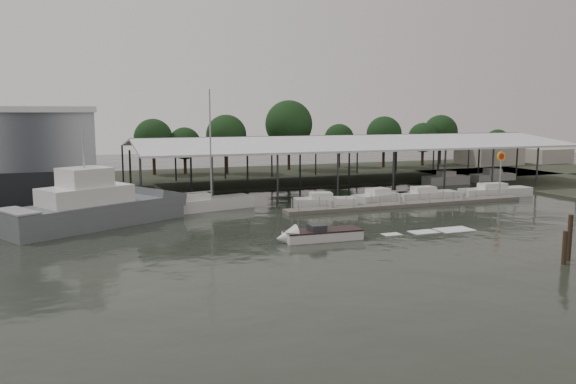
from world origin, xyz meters
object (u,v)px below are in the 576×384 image
object	(u,v)px
shell_fuel_sign	(501,166)
grey_trawler	(97,208)
speedboat_underway	(316,235)
white_sailboat	(206,204)

from	to	relation	value
shell_fuel_sign	grey_trawler	xyz separation A→B (m)	(-43.39, 0.72, -2.35)
grey_trawler	speedboat_underway	bearing A→B (deg)	-66.52
shell_fuel_sign	grey_trawler	world-z (taller)	grey_trawler
grey_trawler	speedboat_underway	distance (m)	19.83
shell_fuel_sign	grey_trawler	size ratio (longest dim) A/B	0.34
grey_trawler	speedboat_underway	size ratio (longest dim) A/B	0.92
grey_trawler	shell_fuel_sign	bearing A→B (deg)	-29.79
white_sailboat	speedboat_underway	xyz separation A→B (m)	(5.01, -16.72, -0.25)
speedboat_underway	grey_trawler	bearing A→B (deg)	-35.35
white_sailboat	shell_fuel_sign	bearing A→B (deg)	-22.87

